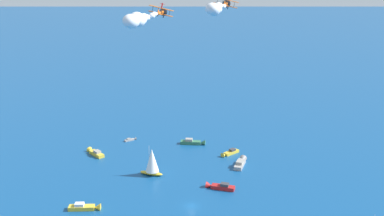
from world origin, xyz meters
name	(u,v)px	position (x,y,z in m)	size (l,w,h in m)	color
ground_plane	(191,206)	(0.00, 0.00, 0.00)	(2000.00, 2000.00, 0.00)	navy
motorboat_far_port	(219,187)	(1.70, 15.61, 0.78)	(10.27, 4.95, 2.89)	#B21E1E
motorboat_far_stbd	(194,142)	(-27.87, 47.57, 0.84)	(10.86, 7.08, 3.11)	#33704C
motorboat_offshore	(241,163)	(-0.83, 37.95, 0.87)	(5.45, 11.47, 3.22)	#9E9993
sailboat_trailing	(152,162)	(-24.57, 12.61, 5.22)	(9.21, 5.86, 11.45)	gold
motorboat_mid_cluster	(131,140)	(-54.01, 36.77, 0.42)	(3.56, 5.47, 1.57)	#9E9993
motorboat_outer_ring_a	(95,153)	(-56.33, 16.28, 0.79)	(10.38, 5.50, 2.92)	gold
motorboat_outer_ring_b	(229,153)	(-9.37, 45.05, 0.69)	(4.65, 9.03, 2.54)	gold
motorboat_outer_ring_c	(86,207)	(-27.06, -19.06, 0.78)	(9.71, 7.66, 2.89)	gold
biplane_lead	(161,12)	(-8.41, -2.81, 60.61)	(7.40, 7.13, 3.68)	orange
wingwalker_lead	(162,5)	(-7.98, -2.64, 62.71)	(1.42, 0.60, 1.53)	red
smoke_trail_lead	(138,19)	(-1.29, -22.43, 60.61)	(10.73, 23.63, 4.08)	silver
biplane_wingman	(225,4)	(6.19, 8.98, 62.82)	(7.40, 7.13, 3.68)	orange
smoke_trail_wingman	(215,9)	(12.46, -8.58, 62.80)	(9.59, 21.16, 4.03)	silver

